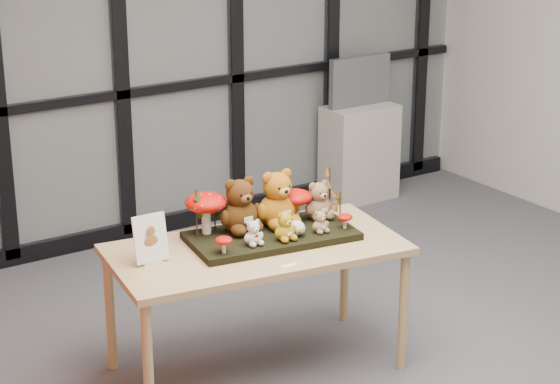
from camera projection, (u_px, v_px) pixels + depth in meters
floor at (404, 363)px, 5.45m from camera, size 5.00×5.00×0.00m
room_shell at (418, 55)px, 4.90m from camera, size 5.00×5.00×5.00m
glass_partition at (179, 33)px, 6.94m from camera, size 4.90×0.06×2.78m
display_table at (256, 258)px, 5.20m from camera, size 1.59×0.96×0.70m
diorama_tray at (272, 236)px, 5.26m from camera, size 0.91×0.55×0.04m
bear_pooh_yellow at (277, 195)px, 5.30m from camera, size 0.29×0.27×0.33m
bear_brown_medium at (240, 202)px, 5.23m from camera, size 0.27×0.26×0.32m
bear_tan_back at (318, 198)px, 5.42m from camera, size 0.20×0.18×0.23m
bear_small_yellow at (285, 224)px, 5.13m from camera, size 0.14×0.13×0.17m
bear_white_bow at (253, 231)px, 5.07m from camera, size 0.12×0.12×0.14m
bear_beige_small at (320, 220)px, 5.24m from camera, size 0.11×0.10×0.13m
plush_cream_hedgehog at (297, 227)px, 5.21m from camera, size 0.07×0.07×0.09m
mushroom_back_left at (206, 211)px, 5.21m from camera, size 0.22×0.22×0.24m
mushroom_back_right at (296, 204)px, 5.39m from camera, size 0.17×0.17×0.19m
mushroom_front_left at (224, 244)px, 4.98m from camera, size 0.09×0.09×0.10m
mushroom_front_right at (345, 220)px, 5.30m from camera, size 0.08×0.08×0.09m
sprig_green_far_left at (196, 213)px, 5.16m from camera, size 0.05×0.05×0.25m
sprig_green_mid_left at (215, 213)px, 5.26m from camera, size 0.05×0.05×0.19m
sprig_dry_far_right at (330, 192)px, 5.44m from camera, size 0.05×0.05×0.28m
sprig_dry_mid_right at (340, 207)px, 5.37m from camera, size 0.05×0.05×0.18m
sprig_green_centre at (246, 208)px, 5.34m from camera, size 0.05×0.05×0.18m
sign_holder at (151, 242)px, 4.93m from camera, size 0.17×0.06×0.25m
label_card at (289, 265)px, 4.94m from camera, size 0.08×0.03×0.00m
cabinet at (359, 153)px, 7.86m from camera, size 0.56×0.33×0.75m
monitor at (360, 81)px, 7.69m from camera, size 0.54×0.06×0.38m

